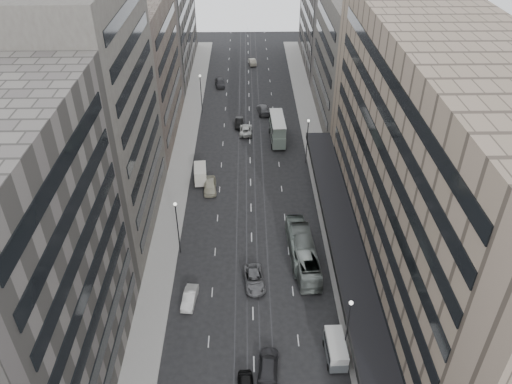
{
  "coord_description": "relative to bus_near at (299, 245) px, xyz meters",
  "views": [
    {
      "loc": [
        -0.41,
        -39.17,
        45.36
      ],
      "look_at": [
        0.66,
        16.71,
        6.56
      ],
      "focal_mm": 35.0,
      "sensor_mm": 36.0,
      "label": 1
    }
  ],
  "objects": [
    {
      "name": "ground",
      "position": [
        -6.32,
        -11.49,
        -1.48
      ],
      "size": [
        220.0,
        220.0,
        0.0
      ],
      "primitive_type": "plane",
      "color": "black",
      "rests_on": "ground"
    },
    {
      "name": "sidewalk_right",
      "position": [
        5.68,
        26.01,
        -1.41
      ],
      "size": [
        4.0,
        125.0,
        0.15
      ],
      "primitive_type": "cube",
      "color": "gray",
      "rests_on": "ground"
    },
    {
      "name": "sidewalk_left",
      "position": [
        -18.32,
        26.01,
        -1.41
      ],
      "size": [
        4.0,
        125.0,
        0.15
      ],
      "primitive_type": "cube",
      "color": "gray",
      "rests_on": "ground"
    },
    {
      "name": "department_store",
      "position": [
        15.13,
        -3.49,
        13.47
      ],
      "size": [
        19.2,
        60.0,
        30.0
      ],
      "color": "gray",
      "rests_on": "ground"
    },
    {
      "name": "building_right_mid",
      "position": [
        15.18,
        40.51,
        10.52
      ],
      "size": [
        15.0,
        28.0,
        24.0
      ],
      "primitive_type": "cube",
      "color": "#4C4842",
      "rests_on": "ground"
    },
    {
      "name": "building_right_far",
      "position": [
        15.18,
        70.51,
        12.52
      ],
      "size": [
        15.0,
        32.0,
        28.0
      ],
      "primitive_type": "cube",
      "color": "#64605A",
      "rests_on": "ground"
    },
    {
      "name": "building_left_a",
      "position": [
        -27.82,
        -19.49,
        13.52
      ],
      "size": [
        15.0,
        28.0,
        30.0
      ],
      "primitive_type": "cube",
      "color": "#64605A",
      "rests_on": "ground"
    },
    {
      "name": "building_left_b",
      "position": [
        -27.82,
        7.51,
        15.52
      ],
      "size": [
        15.0,
        26.0,
        34.0
      ],
      "primitive_type": "cube",
      "color": "#4C4842",
      "rests_on": "ground"
    },
    {
      "name": "building_left_c",
      "position": [
        -27.82,
        34.51,
        11.02
      ],
      "size": [
        15.0,
        28.0,
        25.0
      ],
      "primitive_type": "cube",
      "color": "#675C50",
      "rests_on": "ground"
    },
    {
      "name": "building_left_d",
      "position": [
        -27.82,
        67.51,
        12.52
      ],
      "size": [
        15.0,
        38.0,
        28.0
      ],
      "primitive_type": "cube",
      "color": "#64605A",
      "rests_on": "ground"
    },
    {
      "name": "lamp_right_near",
      "position": [
        3.38,
        -16.49,
        3.72
      ],
      "size": [
        0.44,
        0.44,
        8.32
      ],
      "color": "#262628",
      "rests_on": "ground"
    },
    {
      "name": "lamp_right_far",
      "position": [
        3.38,
        23.51,
        3.72
      ],
      "size": [
        0.44,
        0.44,
        8.32
      ],
      "color": "#262628",
      "rests_on": "ground"
    },
    {
      "name": "lamp_left_near",
      "position": [
        -16.02,
        0.51,
        3.72
      ],
      "size": [
        0.44,
        0.44,
        8.32
      ],
      "color": "#262628",
      "rests_on": "ground"
    },
    {
      "name": "lamp_left_far",
      "position": [
        -16.02,
        43.51,
        3.72
      ],
      "size": [
        0.44,
        0.44,
        8.32
      ],
      "color": "#262628",
      "rests_on": "ground"
    },
    {
      "name": "bus_near",
      "position": [
        0.0,
        0.0,
        0.0
      ],
      "size": [
        2.92,
        10.73,
        2.96
      ],
      "primitive_type": "imported",
      "rotation": [
        0.0,
        0.0,
        3.18
      ],
      "color": "gray",
      "rests_on": "ground"
    },
    {
      "name": "bus_far",
      "position": [
        0.53,
        -2.27,
        0.12
      ],
      "size": [
        3.34,
        11.62,
        3.2
      ],
      "primitive_type": "imported",
      "rotation": [
        0.0,
        0.0,
        3.2
      ],
      "color": "gray",
      "rests_on": "ground"
    },
    {
      "name": "double_decker",
      "position": [
        -1.2,
        31.48,
        1.04
      ],
      "size": [
        2.88,
        8.62,
        4.67
      ],
      "rotation": [
        0.0,
        0.0,
        0.03
      ],
      "color": "gray",
      "rests_on": "ground"
    },
    {
      "name": "vw_microbus",
      "position": [
        2.42,
        -16.74,
        -0.1
      ],
      "size": [
        2.21,
        4.65,
        2.49
      ],
      "rotation": [
        0.0,
        0.0,
        0.02
      ],
      "color": "#575B5E",
      "rests_on": "ground"
    },
    {
      "name": "panel_van",
      "position": [
        -14.49,
        17.92,
        0.02
      ],
      "size": [
        2.45,
        4.48,
        2.72
      ],
      "rotation": [
        0.0,
        0.0,
        0.09
      ],
      "color": "beige",
      "rests_on": "ground"
    },
    {
      "name": "sedan_1",
      "position": [
        -13.91,
        -8.51,
        -0.78
      ],
      "size": [
        1.95,
        4.37,
        1.39
      ],
      "primitive_type": "imported",
      "rotation": [
        0.0,
        0.0,
        -0.11
      ],
      "color": "beige",
      "rests_on": "ground"
    },
    {
      "name": "sedan_2",
      "position": [
        -6.1,
        -5.59,
        -0.74
      ],
      "size": [
        3.03,
        5.56,
        1.48
      ],
      "primitive_type": "imported",
      "rotation": [
        0.0,
        0.0,
        0.11
      ],
      "color": "#5E5E61",
      "rests_on": "ground"
    },
    {
      "name": "sedan_3",
      "position": [
        -4.82,
        -18.24,
        -0.74
      ],
      "size": [
        2.57,
        5.29,
        1.48
      ],
      "primitive_type": "imported",
      "rotation": [
        0.0,
        0.0,
        3.04
      ],
      "color": "#262628",
      "rests_on": "ground"
    },
    {
      "name": "sedan_4",
      "position": [
        -12.82,
        15.38,
        -0.62
      ],
      "size": [
        2.33,
        5.16,
        1.72
      ],
      "primitive_type": "imported",
      "rotation": [
        0.0,
        0.0,
        0.06
      ],
      "color": "#AFAA91",
      "rests_on": "ground"
    },
    {
      "name": "sedan_5",
      "position": [
        -8.39,
        37.74,
        -0.78
      ],
      "size": [
        1.62,
        4.3,
        1.4
      ],
      "primitive_type": "imported",
      "rotation": [
        0.0,
        0.0,
        -0.03
      ],
      "color": "black",
      "rests_on": "ground"
    },
    {
      "name": "sedan_6",
      "position": [
        -7.06,
        34.62,
        -0.77
      ],
      "size": [
        2.49,
        5.17,
        1.42
      ],
      "primitive_type": "imported",
      "rotation": [
        0.0,
        0.0,
        3.12
      ],
      "color": "silver",
      "rests_on": "ground"
    },
    {
      "name": "sedan_7",
      "position": [
        -3.41,
        43.4,
        -0.7
      ],
      "size": [
        2.85,
        5.62,
        1.56
      ],
      "primitive_type": "imported",
      "rotation": [
        0.0,
        0.0,
        3.27
      ],
      "color": "#4E4E50",
      "rests_on": "ground"
    },
    {
      "name": "sedan_8",
      "position": [
        -12.91,
        57.61,
        -0.64
      ],
      "size": [
        2.57,
        5.15,
        1.68
      ],
      "primitive_type": "imported",
      "rotation": [
        0.0,
        0.0,
        0.12
      ],
      "color": "#29292C",
      "rests_on": "ground"
    },
    {
      "name": "sedan_9",
      "position": [
        -5.3,
        71.33,
        -0.74
      ],
      "size": [
        2.15,
        4.67,
        1.48
      ],
      "primitive_type": "imported",
      "rotation": [
        0.0,
        0.0,
        3.28
      ],
      "color": "#B6AE97",
      "rests_on": "ground"
    }
  ]
}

